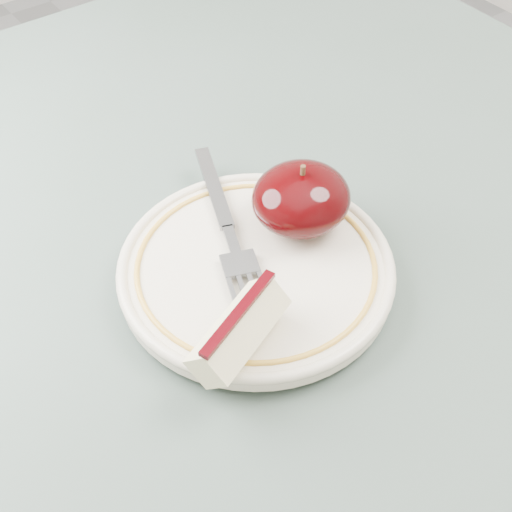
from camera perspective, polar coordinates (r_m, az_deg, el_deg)
table at (r=0.64m, az=-0.37°, el=-4.86°), size 0.90×0.90×0.75m
plate at (r=0.54m, az=-0.00°, el=-1.01°), size 0.21×0.21×0.02m
apple_half at (r=0.56m, az=3.63°, el=4.63°), size 0.08×0.08×0.06m
apple_wedge at (r=0.48m, az=-1.36°, el=-5.95°), size 0.09×0.06×0.04m
fork at (r=0.56m, az=-2.27°, el=2.19°), size 0.09×0.19×0.00m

